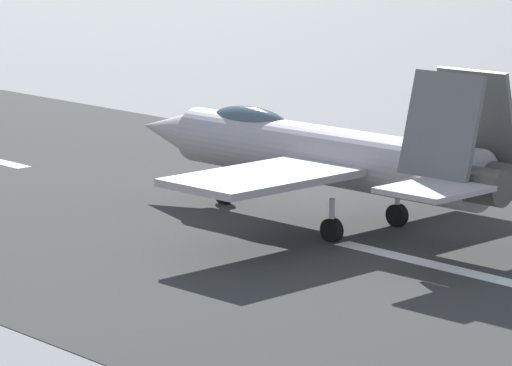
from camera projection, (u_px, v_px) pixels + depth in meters
The scene contains 3 objects.
ground_plane at pixel (430, 264), 43.79m from camera, with size 400.00×400.00×0.00m, color slate.
runway_strip at pixel (430, 264), 43.78m from camera, with size 240.00×26.00×0.02m.
fighter_jet at pixel (324, 153), 48.68m from camera, with size 17.24×13.79×5.65m.
Camera 1 is at (-28.02, 32.43, 10.65)m, focal length 103.05 mm.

